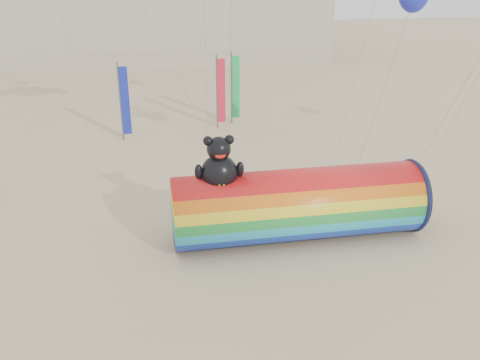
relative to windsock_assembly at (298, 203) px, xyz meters
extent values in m
plane|color=#CCB58C|center=(-2.80, -0.30, -1.65)|extent=(160.00, 160.00, 0.00)
cylinder|color=red|center=(0.01, 0.00, -0.08)|extent=(10.74, 3.13, 3.13)
torus|color=#0F1438|center=(5.27, 0.00, -0.08)|extent=(0.21, 3.28, 3.28)
cylinder|color=black|center=(5.40, 0.00, -0.08)|extent=(0.05, 3.10, 3.10)
ellipsoid|color=black|center=(-3.39, 0.00, 1.62)|extent=(1.53, 1.37, 1.61)
ellipsoid|color=yellow|center=(-3.39, -0.49, 1.53)|extent=(0.79, 0.34, 0.69)
sphere|color=black|center=(-3.39, 0.00, 2.69)|extent=(0.98, 0.98, 0.98)
sphere|color=black|center=(-3.82, 0.00, 3.05)|extent=(0.39, 0.39, 0.39)
sphere|color=black|center=(-2.96, 0.00, 3.05)|extent=(0.39, 0.39, 0.39)
ellipsoid|color=red|center=(-3.39, -0.40, 2.56)|extent=(0.43, 0.16, 0.28)
ellipsoid|color=black|center=(-4.24, -0.09, 1.80)|extent=(0.32, 0.32, 0.64)
ellipsoid|color=black|center=(-2.54, -0.09, 1.80)|extent=(0.32, 0.32, 0.64)
imported|color=#515558|center=(2.44, 3.14, -0.88)|extent=(0.66, 0.65, 1.53)
ellipsoid|color=#3B0A0B|center=(2.36, 1.86, -1.45)|extent=(1.17, 0.99, 0.41)
ellipsoid|color=#3B0A0B|center=(3.06, 1.66, -1.48)|extent=(0.99, 0.84, 0.34)
ellipsoid|color=#3B0A0B|center=(1.76, 2.01, -1.49)|extent=(0.91, 0.77, 0.32)
ellipsoid|color=#3B0A0B|center=(2.66, 2.26, -1.51)|extent=(0.78, 0.66, 0.27)
ellipsoid|color=#3B0A0B|center=(3.56, 1.96, -1.52)|extent=(0.73, 0.62, 0.25)
cylinder|color=#59595E|center=(-7.66, 15.01, 0.95)|extent=(0.10, 0.10, 5.20)
cube|color=#1626A7|center=(-7.35, 15.01, 1.00)|extent=(0.56, 0.06, 4.50)
cylinder|color=#59595E|center=(-1.06, 16.57, 0.95)|extent=(0.10, 0.10, 5.20)
cube|color=red|center=(-0.75, 16.57, 1.00)|extent=(0.56, 0.06, 4.50)
cylinder|color=#59595E|center=(0.16, 17.57, 0.95)|extent=(0.10, 0.10, 5.20)
cube|color=green|center=(0.47, 17.57, 1.00)|extent=(0.56, 0.06, 4.50)
camera|label=1|loc=(-6.27, -19.91, 9.86)|focal=40.00mm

